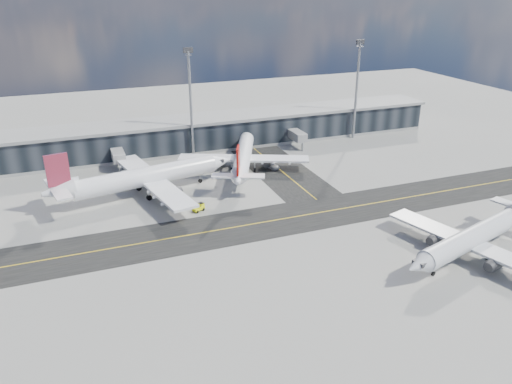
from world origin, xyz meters
TOP-DOWN VIEW (x-y plane):
  - ground at (0.00, 0.00)m, footprint 300.00×300.00m
  - taxiway_lanes at (3.91, 10.74)m, footprint 180.00×63.00m
  - terminal_concourse at (0.04, 54.93)m, footprint 152.00×19.80m
  - floodlight_masts at (0.00, 48.00)m, footprint 102.50×0.70m
  - airliner_af at (-16.55, 26.24)m, footprint 43.10×36.98m
  - airliner_redtail at (8.94, 32.59)m, footprint 32.05×37.09m
  - airliner_near at (32.52, -20.79)m, footprint 35.82×30.86m
  - baggage_tug at (-7.50, 13.77)m, footprint 2.83×2.28m
  - service_van at (16.56, 32.15)m, footprint 3.40×5.11m

SIDE VIEW (x-z plane):
  - ground at x=0.00m, z-range 0.00..0.00m
  - taxiway_lanes at x=3.91m, z-range -0.01..0.03m
  - service_van at x=16.56m, z-range 0.00..1.30m
  - baggage_tug at x=-7.50m, z-range 0.00..1.61m
  - airliner_near at x=32.52m, z-range -1.83..8.96m
  - airliner_redtail at x=8.94m, z-range -1.95..9.54m
  - terminal_concourse at x=0.04m, z-range -0.31..8.49m
  - airliner_af at x=-16.55m, z-range -2.18..10.65m
  - floodlight_masts at x=0.00m, z-range 1.16..30.06m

